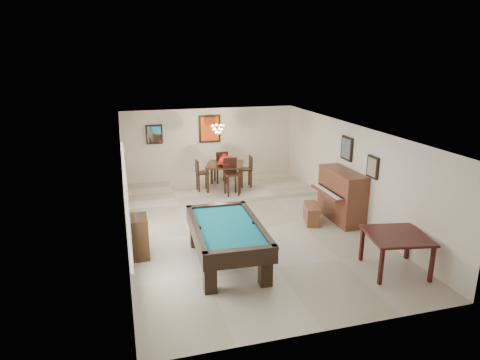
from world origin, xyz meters
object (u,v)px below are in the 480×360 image
dining_chair_west (202,175)px  chandelier (218,126)px  square_table (395,253)px  dining_chair_south (232,177)px  pool_table (227,245)px  piano_bench (312,214)px  dining_chair_east (246,172)px  upright_piano (336,196)px  dining_table (225,174)px  apothecary_chest (139,237)px  dining_chair_north (221,167)px  flower_vase (225,157)px

dining_chair_west → chandelier: chandelier is taller
square_table → dining_chair_south: (-2.09, 5.46, 0.29)m
pool_table → square_table: bearing=-18.5°
dining_chair_south → dining_chair_west: size_ratio=1.14×
piano_bench → dining_chair_east: (-0.91, 3.23, 0.40)m
square_table → dining_chair_east: size_ratio=1.15×
upright_piano → dining_chair_south: (-2.26, 2.53, 0.01)m
square_table → dining_table: (-2.13, 6.17, 0.19)m
square_table → pool_table: bearing=159.1°
piano_bench → apothecary_chest: apothecary_chest is taller
dining_table → chandelier: chandelier is taller
square_table → piano_bench: (-0.51, 2.96, -0.17)m
piano_bench → chandelier: (-1.83, 3.26, 1.96)m
pool_table → piano_bench: size_ratio=3.04×
piano_bench → dining_chair_north: bearing=112.1°
dining_chair_west → apothecary_chest: bearing=149.0°
flower_vase → dining_chair_north: (0.03, 0.72, -0.51)m
upright_piano → dining_table: bearing=125.4°
pool_table → apothecary_chest: size_ratio=2.80×
square_table → piano_bench: size_ratio=1.37×
piano_bench → dining_chair_east: 3.38m
dining_chair_north → chandelier: chandelier is taller
apothecary_chest → chandelier: 5.24m
pool_table → dining_chair_east: dining_chair_east is taller
upright_piano → dining_chair_north: size_ratio=1.49×
pool_table → flower_vase: bearing=79.1°
square_table → dining_chair_east: dining_chair_east is taller
pool_table → dining_chair_west: bearing=87.6°
upright_piano → dining_chair_east: (-1.60, 3.26, -0.06)m
apothecary_chest → dining_chair_north: bearing=57.8°
upright_piano → dining_chair_east: size_ratio=1.61×
dining_table → dining_chair_west: 0.75m
flower_vase → chandelier: chandelier is taller
dining_chair_south → dining_chair_north: dining_chair_south is taller
chandelier → dining_chair_west: bearing=-176.2°
square_table → flower_vase: bearing=109.1°
piano_bench → apothecary_chest: 4.68m
apothecary_chest → dining_chair_north: size_ratio=0.85×
square_table → dining_chair_south: dining_chair_south is taller
dining_chair_east → flower_vase: bearing=-84.1°
chandelier → dining_chair_east: bearing=-1.6°
upright_piano → dining_chair_south: size_ratio=1.44×
pool_table → dining_chair_west: dining_chair_west is taller
pool_table → dining_table: dining_table is taller
upright_piano → square_table: bearing=-93.4°
upright_piano → dining_chair_north: bearing=119.9°
pool_table → square_table: pool_table is taller
upright_piano → flower_vase: size_ratio=7.78×
apothecary_chest → dining_chair_east: dining_chair_east is taller
dining_chair_west → dining_table: bearing=-92.9°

